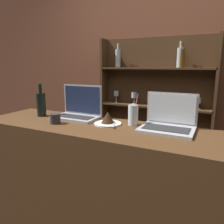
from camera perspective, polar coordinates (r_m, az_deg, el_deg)
name	(u,v)px	position (r m, az deg, el deg)	size (l,w,h in m)	color
bar_counter	(105,195)	(1.67, -1.84, -20.79)	(1.86, 0.51, 1.01)	#4C3019
back_wall	(158,71)	(2.64, 11.83, 10.44)	(7.00, 0.06, 2.70)	brown
back_shelf	(154,109)	(2.62, 10.97, 0.65)	(1.31, 0.18, 1.73)	#472D19
laptop_near	(78,110)	(1.72, -8.82, 0.49)	(0.35, 0.20, 0.25)	#ADADB2
laptop_far	(168,122)	(1.44, 14.48, -2.59)	(0.33, 0.25, 0.23)	#ADADB2
cake_plate	(108,120)	(1.51, -1.10, -1.99)	(0.19, 0.19, 0.09)	white
water_glass	(133,115)	(1.49, 5.55, -0.78)	(0.07, 0.07, 0.22)	silver
wine_bottle_dark	(41,104)	(1.84, -18.02, 2.03)	(0.07, 0.07, 0.26)	black
coffee_cup	(55,119)	(1.59, -14.62, -1.68)	(0.07, 0.07, 0.07)	#2D2D33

